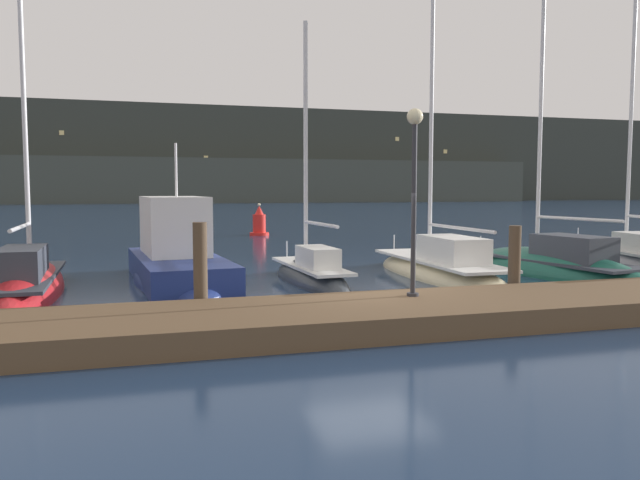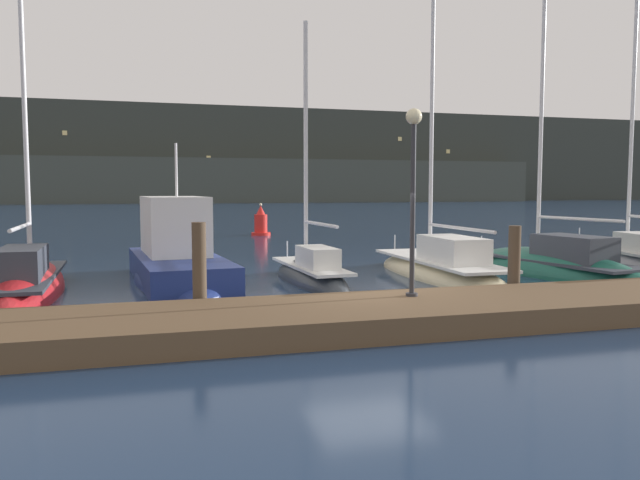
% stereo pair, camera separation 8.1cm
% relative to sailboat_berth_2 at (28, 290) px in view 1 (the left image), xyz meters
% --- Properties ---
extents(ground_plane, '(400.00, 400.00, 0.00)m').
position_rel_sailboat_berth_2_xyz_m(ground_plane, '(7.37, -4.05, -0.13)').
color(ground_plane, '#192D4C').
extents(dock, '(30.71, 2.80, 0.45)m').
position_rel_sailboat_berth_2_xyz_m(dock, '(7.37, -5.72, 0.10)').
color(dock, brown).
rests_on(dock, ground).
extents(mooring_pile_1, '(0.28, 0.28, 1.93)m').
position_rel_sailboat_berth_2_xyz_m(mooring_pile_1, '(3.80, -4.07, 0.84)').
color(mooring_pile_1, '#4C3D2D').
rests_on(mooring_pile_1, ground).
extents(mooring_pile_2, '(0.28, 0.28, 1.75)m').
position_rel_sailboat_berth_2_xyz_m(mooring_pile_2, '(10.93, -4.07, 0.74)').
color(mooring_pile_2, '#4C3D2D').
rests_on(mooring_pile_2, ground).
extents(sailboat_berth_2, '(1.76, 6.97, 11.18)m').
position_rel_sailboat_berth_2_xyz_m(sailboat_berth_2, '(0.00, 0.00, 0.00)').
color(sailboat_berth_2, red).
rests_on(sailboat_berth_2, ground).
extents(motorboat_berth_3, '(2.99, 7.13, 4.50)m').
position_rel_sailboat_berth_2_xyz_m(motorboat_berth_3, '(3.67, 1.23, 0.28)').
color(motorboat_berth_3, navy).
rests_on(motorboat_berth_3, ground).
extents(sailboat_berth_4, '(1.52, 5.18, 7.75)m').
position_rel_sailboat_berth_2_xyz_m(sailboat_berth_4, '(7.19, -0.02, -0.00)').
color(sailboat_berth_4, '#2D3338').
rests_on(sailboat_berth_4, ground).
extents(sailboat_berth_5, '(1.99, 7.35, 9.59)m').
position_rel_sailboat_berth_2_xyz_m(sailboat_berth_5, '(11.11, -0.03, 0.02)').
color(sailboat_berth_5, beige).
rests_on(sailboat_berth_5, ground).
extents(sailboat_berth_6, '(2.98, 7.24, 10.96)m').
position_rel_sailboat_berth_2_xyz_m(sailboat_berth_6, '(14.56, -0.58, -0.01)').
color(sailboat_berth_6, '#195647').
rests_on(sailboat_berth_6, ground).
extents(sailboat_berth_7, '(3.83, 8.48, 11.65)m').
position_rel_sailboat_berth_2_xyz_m(sailboat_berth_7, '(18.10, -0.22, -0.03)').
color(sailboat_berth_7, gray).
rests_on(sailboat_berth_7, ground).
extents(channel_buoy, '(1.08, 1.08, 1.79)m').
position_rel_sailboat_berth_2_xyz_m(channel_buoy, '(9.11, 17.64, 0.52)').
color(channel_buoy, red).
rests_on(channel_buoy, ground).
extents(dock_lamppost, '(0.32, 0.32, 3.70)m').
position_rel_sailboat_berth_2_xyz_m(dock_lamppost, '(7.88, -5.18, 2.82)').
color(dock_lamppost, '#2D2D33').
rests_on(dock_lamppost, dock).
extents(hillside_backdrop, '(240.00, 23.00, 18.22)m').
position_rel_sailboat_berth_2_xyz_m(hillside_backdrop, '(7.28, 108.64, 8.26)').
color(hillside_backdrop, '#333833').
rests_on(hillside_backdrop, ground).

